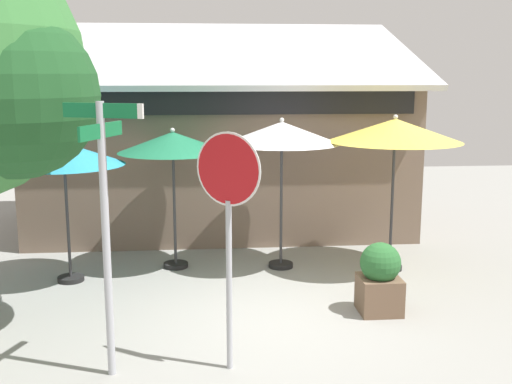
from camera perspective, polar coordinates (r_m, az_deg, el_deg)
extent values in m
cube|color=gray|center=(9.26, 1.77, -11.48)|extent=(28.00, 28.00, 0.10)
cube|color=#705B4C|center=(14.30, -3.22, 3.41)|extent=(8.00, 4.17, 3.24)
cube|color=silver|center=(14.03, -3.30, 12.56)|extent=(8.50, 4.69, 1.55)
cube|color=black|center=(12.06, -2.95, 8.09)|extent=(7.40, 0.16, 0.44)
cylinder|color=#A8AAB2|center=(7.25, -13.46, -4.54)|extent=(0.09, 0.09, 3.16)
cube|color=#116B38|center=(7.01, -13.99, 7.20)|extent=(0.85, 0.35, 0.16)
cube|color=#116B38|center=(7.03, -13.91, 5.41)|extent=(0.35, 0.85, 0.16)
cube|color=white|center=(6.79, -10.45, 7.23)|extent=(0.07, 0.05, 0.16)
cylinder|color=#A8AAB2|center=(7.37, -2.46, -8.56)|extent=(0.07, 0.07, 2.04)
cylinder|color=white|center=(7.03, -2.55, 2.08)|extent=(0.70, 0.50, 0.85)
cylinder|color=red|center=(7.03, -2.55, 2.08)|extent=(0.67, 0.48, 0.80)
cylinder|color=black|center=(11.12, -16.47, -7.56)|extent=(0.44, 0.44, 0.08)
cylinder|color=#333335|center=(10.86, -16.75, -2.68)|extent=(0.05, 0.05, 2.03)
cone|color=#2D99BC|center=(10.66, -17.08, 3.34)|extent=(1.97, 1.97, 0.37)
sphere|color=silver|center=(10.63, -17.15, 4.50)|extent=(0.08, 0.08, 0.08)
cylinder|color=black|center=(11.49, -7.30, -6.59)|extent=(0.44, 0.44, 0.08)
cylinder|color=#333335|center=(11.23, -7.42, -1.57)|extent=(0.05, 0.05, 2.14)
cone|color=#1E724C|center=(11.04, -7.57, 4.52)|extent=(1.93, 1.93, 0.36)
sphere|color=silver|center=(11.01, -7.60, 5.60)|extent=(0.08, 0.08, 0.08)
cylinder|color=black|center=(11.41, 2.26, -6.63)|extent=(0.44, 0.44, 0.08)
cylinder|color=#333335|center=(11.13, 2.30, -1.20)|extent=(0.05, 0.05, 2.29)
cone|color=white|center=(10.93, 2.36, 5.40)|extent=(2.04, 2.04, 0.38)
sphere|color=silver|center=(10.92, 2.36, 6.56)|extent=(0.08, 0.08, 0.08)
cylinder|color=black|center=(11.52, 12.03, -6.70)|extent=(0.44, 0.44, 0.08)
cylinder|color=#333335|center=(11.24, 12.25, -1.20)|extent=(0.05, 0.05, 2.34)
cone|color=#EAD14C|center=(11.04, 12.53, 5.50)|extent=(2.30, 2.30, 0.40)
sphere|color=silver|center=(11.02, 12.57, 6.68)|extent=(0.08, 0.08, 0.08)
sphere|color=#1E4C23|center=(8.41, -21.03, 8.16)|extent=(2.08, 2.08, 2.08)
cube|color=brown|center=(9.45, 11.13, -9.14)|extent=(0.59, 0.59, 0.53)
sphere|color=#28602D|center=(9.30, 11.24, -6.32)|extent=(0.59, 0.59, 0.59)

